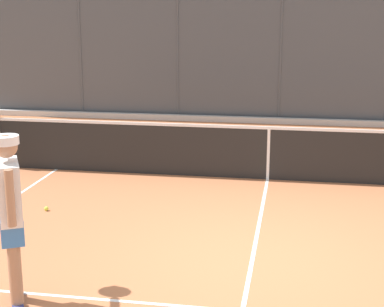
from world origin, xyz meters
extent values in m
plane|color=#B76B42|center=(0.00, 0.00, 0.00)|extent=(60.00, 60.00, 0.00)
cube|color=white|center=(0.00, -1.20, 0.00)|extent=(0.05, 4.90, 0.01)
cylinder|color=#474C51|center=(0.00, -9.25, 1.68)|extent=(0.07, 0.07, 3.36)
cylinder|color=#474C51|center=(2.73, -9.25, 1.68)|extent=(0.07, 0.07, 3.36)
cylinder|color=#474C51|center=(5.46, -9.25, 1.68)|extent=(0.07, 0.07, 3.36)
cube|color=#474C51|center=(0.00, -9.25, 1.68)|extent=(16.39, 0.02, 3.36)
cube|color=#2D6B33|center=(0.00, -9.90, 1.75)|extent=(19.39, 0.90, 3.50)
cube|color=silver|center=(0.00, -9.07, 0.07)|extent=(17.39, 0.18, 0.15)
cube|color=black|center=(0.00, -3.65, 0.46)|extent=(10.12, 0.02, 0.91)
cube|color=white|center=(0.00, -3.65, 0.94)|extent=(10.12, 0.04, 0.05)
cube|color=white|center=(0.00, -3.65, 0.46)|extent=(0.05, 0.04, 0.91)
cube|color=navy|center=(2.24, 1.63, 0.04)|extent=(0.22, 0.28, 0.09)
cylinder|color=#A87A5B|center=(2.24, 1.63, 0.51)|extent=(0.13, 0.13, 0.83)
cube|color=navy|center=(2.37, 1.38, 0.04)|extent=(0.22, 0.28, 0.09)
cylinder|color=#A87A5B|center=(2.37, 1.38, 0.51)|extent=(0.13, 0.13, 0.83)
cube|color=#3D7AC6|center=(2.31, 1.50, 0.84)|extent=(0.40, 0.49, 0.26)
cube|color=white|center=(2.31, 1.50, 1.22)|extent=(0.43, 0.55, 0.60)
cylinder|color=#A87A5B|center=(2.16, 1.78, 1.25)|extent=(0.08, 0.08, 0.55)
sphere|color=#A87A5B|center=(2.31, 1.50, 1.68)|extent=(0.23, 0.23, 0.23)
cylinder|color=white|center=(2.31, 1.50, 1.74)|extent=(0.36, 0.36, 0.09)
cube|color=white|center=(2.37, 1.39, 1.71)|extent=(0.27, 0.28, 0.02)
sphere|color=#D6E042|center=(3.20, -1.35, 0.03)|extent=(0.07, 0.07, 0.07)
camera|label=1|loc=(-0.45, 6.81, 2.98)|focal=56.59mm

